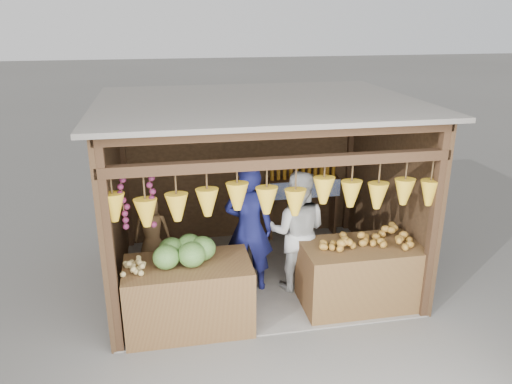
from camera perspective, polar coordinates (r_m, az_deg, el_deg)
The scene contains 12 objects.
ground at distance 7.68m, azimuth 0.17°, elevation -9.53°, with size 80.00×80.00×0.00m, color #514F49.
stall_structure at distance 6.97m, azimuth -0.01°, elevation 2.31°, with size 4.30×3.30×2.66m.
back_shelf at distance 8.69m, azimuth 5.37°, elevation 0.28°, with size 1.25×0.32×1.32m.
counter_left at distance 6.40m, azimuth -7.67°, elevation -11.64°, with size 1.55×0.85×0.88m, color #462717.
counter_right at distance 6.93m, azimuth 11.80°, elevation -9.26°, with size 1.57×0.85×0.88m, color #4F321A.
stool at distance 7.64m, azimuth -11.47°, elevation -8.95°, with size 0.30×0.30×0.28m, color black.
man_standing at distance 6.96m, azimuth -0.82°, elevation -4.18°, with size 0.68×0.45×1.86m, color #151851.
woman_standing at distance 7.01m, azimuth 4.71°, elevation -4.51°, with size 0.86×0.67×1.77m, color silver.
vendor_seated at distance 7.34m, azimuth -11.82°, elevation -4.36°, with size 0.52×0.34×1.06m, color brown.
melon_pile at distance 6.15m, azimuth -8.41°, elevation -6.65°, with size 1.00×0.50×0.32m, color #1D4D14, non-canonical shape.
tanfruit_pile at distance 6.12m, azimuth -13.91°, elevation -8.21°, with size 0.34×0.40×0.13m, color tan, non-canonical shape.
mango_pile at distance 6.73m, azimuth 12.33°, elevation -5.00°, with size 1.40×0.64×0.22m, color #B24017, non-canonical shape.
Camera 1 is at (-1.28, -6.58, 3.75)m, focal length 35.00 mm.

